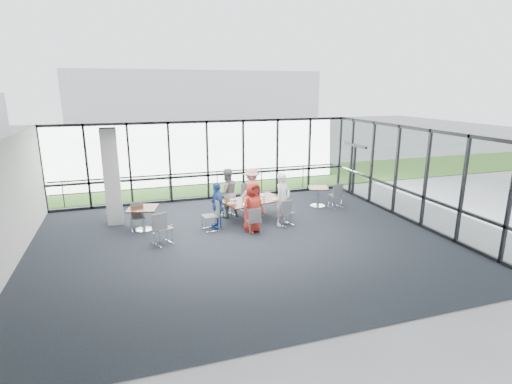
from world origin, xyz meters
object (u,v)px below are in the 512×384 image
object	(u,v)px
chair_main_nr	(286,213)
chair_main_fl	(228,204)
chair_main_nl	(253,221)
structural_column	(112,177)
chair_spare_la	(163,228)
diner_far_right	(252,190)
diner_end	(217,205)
diner_near_right	(283,199)
side_table_left	(143,211)
diner_near_left	(253,207)
main_table	(253,203)
chair_main_end	(210,216)
chair_spare_lb	(137,217)
side_table_right	(318,191)
chair_main_fr	(248,198)
chair_spare_r	(336,195)
diner_far_left	(227,193)

from	to	relation	value
chair_main_nr	chair_main_fl	world-z (taller)	chair_main_fl
chair_main_nl	chair_main_nr	distance (m)	1.32
structural_column	chair_spare_la	world-z (taller)	structural_column
diner_far_right	diner_end	xyz separation A→B (m)	(-1.59, -1.35, -0.05)
structural_column	diner_far_right	distance (m)	4.84
diner_near_right	chair_spare_la	world-z (taller)	diner_near_right
side_table_left	diner_near_left	bearing A→B (deg)	-20.53
side_table_left	diner_near_left	xyz separation A→B (m)	(3.30, -1.23, 0.17)
main_table	structural_column	bearing A→B (deg)	149.04
diner_near_left	chair_main_nl	world-z (taller)	diner_near_left
structural_column	chair_main_end	bearing A→B (deg)	-30.19
diner_near_left	chair_spare_la	bearing A→B (deg)	166.74
chair_main_nr	diner_far_right	bearing A→B (deg)	92.13
chair_spare_la	chair_spare_lb	xyz separation A→B (m)	(-0.67, 1.47, -0.06)
diner_near_left	chair_main_end	bearing A→B (deg)	139.06
diner_end	chair_spare_lb	size ratio (longest dim) A/B	1.75
side_table_right	chair_spare_la	bearing A→B (deg)	-160.82
diner_near_left	chair_spare_la	xyz separation A→B (m)	(-2.81, -0.21, -0.32)
structural_column	chair_main_fr	world-z (taller)	structural_column
chair_main_fr	chair_main_end	world-z (taller)	chair_main_fr
chair_spare_r	chair_main_fl	bearing A→B (deg)	167.16
chair_main_end	chair_main_nl	bearing A→B (deg)	53.47
chair_main_fr	chair_spare_la	bearing A→B (deg)	30.40
side_table_left	diner_far_right	world-z (taller)	diner_far_right
chair_main_fr	side_table_right	bearing A→B (deg)	169.22
diner_near_right	chair_main_nl	size ratio (longest dim) A/B	2.09
chair_spare_r	diner_far_left	bearing A→B (deg)	169.01
diner_near_left	chair_spare_lb	distance (m)	3.72
diner_near_right	diner_far_right	xyz separation A→B (m)	(-0.53, 1.74, -0.07)
diner_near_left	chair_spare_r	xyz separation A→B (m)	(3.80, 1.54, -0.34)
diner_near_left	diner_far_left	size ratio (longest dim) A/B	0.93
diner_end	chair_spare_la	size ratio (longest dim) A/B	1.55
diner_near_right	side_table_left	bearing A→B (deg)	138.36
chair_main_nr	chair_main_fl	bearing A→B (deg)	117.56
side_table_left	chair_spare_la	world-z (taller)	chair_spare_la
diner_far_right	chair_spare_la	bearing A→B (deg)	3.89
main_table	side_table_left	distance (m)	3.64
main_table	chair_spare_la	xyz separation A→B (m)	(-3.15, -1.21, -0.14)
chair_main_fl	diner_end	bearing A→B (deg)	35.94
structural_column	diner_far_left	xyz separation A→B (m)	(3.75, -0.53, -0.73)
chair_main_fr	structural_column	bearing A→B (deg)	-6.12
side_table_right	diner_near_right	distance (m)	2.65
side_table_left	structural_column	bearing A→B (deg)	130.89
side_table_right	chair_main_nr	bearing A→B (deg)	-140.69
chair_main_nr	chair_spare_la	world-z (taller)	chair_spare_la
side_table_left	chair_main_nr	xyz separation A→B (m)	(4.52, -0.98, -0.20)
main_table	chair_main_end	bearing A→B (deg)	-179.42
chair_main_fr	chair_main_end	bearing A→B (deg)	37.56
diner_far_left	chair_main_fl	size ratio (longest dim) A/B	1.98
chair_main_fr	chair_spare_la	world-z (taller)	chair_spare_la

